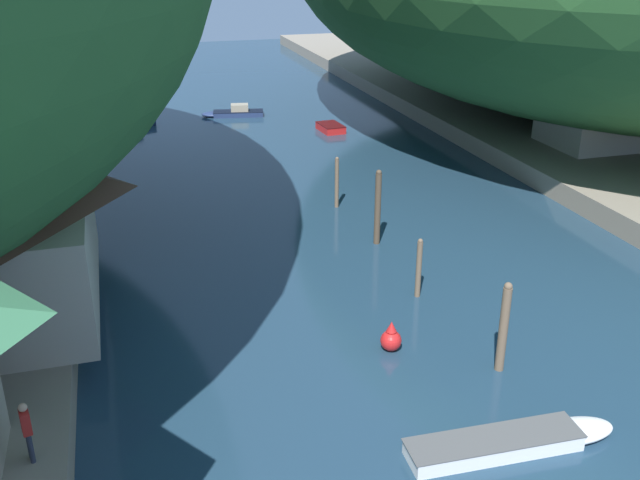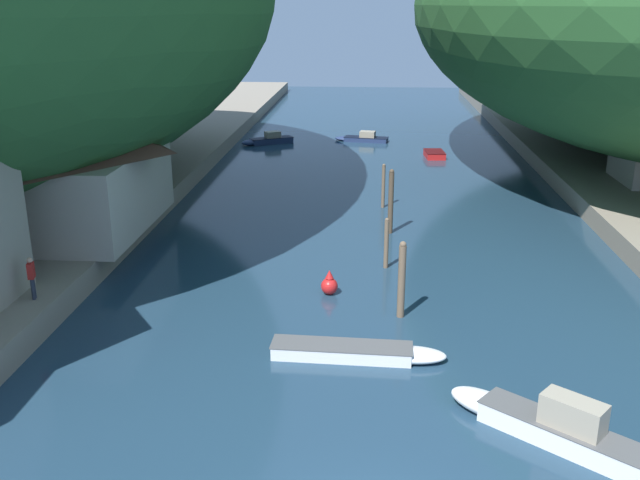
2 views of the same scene
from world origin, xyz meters
The scene contains 12 objects.
water_surface centered at (0.00, 30.00, 0.00)m, with size 130.00×130.00×0.00m, color #1E384C.
right_bank_cottage centered at (18.19, 31.92, 3.49)m, with size 5.37×5.46×4.54m.
boat_open_rowboat centered at (-9.48, 48.82, 0.35)m, with size 4.72×3.33×1.09m.
boat_cabin_cruiser centered at (-0.34, 8.90, 0.24)m, with size 6.26×1.41×0.49m.
boat_yellow_tender centered at (5.00, 44.37, 0.26)m, with size 1.69×3.13×0.53m.
boat_small_dinghy centered at (-1.05, 50.76, 0.29)m, with size 5.04×2.20×0.94m.
mooring_post_second centered at (1.12, 12.55, 1.61)m, with size 0.30×0.30×3.20m.
mooring_post_middle centered at (0.63, 18.12, 1.25)m, with size 0.22×0.22×2.48m.
mooring_post_fourth centered at (0.95, 23.56, 1.80)m, with size 0.29×0.29×3.58m.
mooring_post_farthest centered at (0.63, 28.71, 1.38)m, with size 0.21×0.21×2.74m.
channel_buoy_near centered at (-1.87, 14.69, 0.43)m, with size 0.74×0.74×1.11m.
person_on_quay centered at (-13.08, 10.70, 2.12)m, with size 0.30×0.42×1.69m.
Camera 1 is at (-10.21, -4.95, 13.19)m, focal length 40.00 mm.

